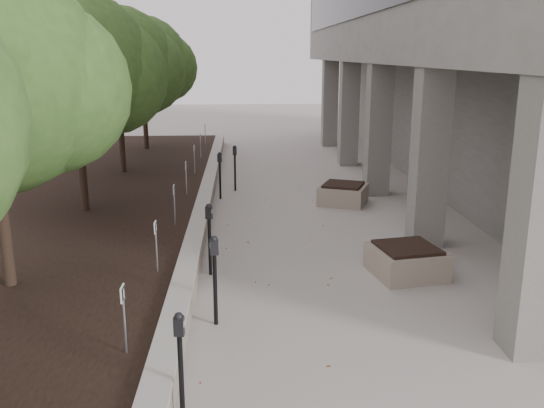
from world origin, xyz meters
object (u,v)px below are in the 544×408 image
object	(u,v)px
crabapple_tree_3	(77,102)
planter_back	(343,194)
crabapple_tree_5	(143,83)
parking_meter_4	(235,168)
parking_meter_2	(215,281)
parking_meter_5	(220,176)
crabapple_tree_4	(118,90)
parking_meter_1	(181,367)
parking_meter_3	(210,240)
planter_front	(407,260)

from	to	relation	value
crabapple_tree_3	planter_back	world-z (taller)	crabapple_tree_3
crabapple_tree_5	parking_meter_4	distance (m)	7.75
parking_meter_2	parking_meter_5	xyz separation A→B (m)	(-0.21, 8.49, -0.04)
crabapple_tree_4	crabapple_tree_5	world-z (taller)	same
crabapple_tree_3	parking_meter_1	bearing A→B (deg)	-68.76
parking_meter_2	parking_meter_4	xyz separation A→B (m)	(0.22, 9.57, -0.02)
crabapple_tree_3	planter_back	bearing A→B (deg)	14.85
planter_back	parking_meter_3	bearing A→B (deg)	-123.11
parking_meter_1	parking_meter_5	distance (m)	11.02
parking_meter_1	planter_back	bearing A→B (deg)	76.99
crabapple_tree_5	planter_back	bearing A→B (deg)	-49.46
crabapple_tree_3	crabapple_tree_4	world-z (taller)	same
crabapple_tree_3	parking_meter_3	bearing A→B (deg)	-47.52
crabapple_tree_4	parking_meter_4	world-z (taller)	crabapple_tree_4
crabapple_tree_5	parking_meter_2	bearing A→B (deg)	-77.34
crabapple_tree_4	parking_meter_5	xyz separation A→B (m)	(3.35, -2.41, -2.40)
crabapple_tree_4	planter_back	bearing A→B (deg)	-24.33
parking_meter_3	planter_front	bearing A→B (deg)	14.18
parking_meter_3	parking_meter_4	distance (m)	7.37
crabapple_tree_3	planter_back	xyz separation A→B (m)	(6.97, 1.85, -2.82)
crabapple_tree_4	parking_meter_1	size ratio (longest dim) A/B	3.91
parking_meter_3	planter_front	size ratio (longest dim) A/B	1.13
parking_meter_2	parking_meter_5	world-z (taller)	parking_meter_2
planter_front	planter_back	bearing A→B (deg)	92.88
parking_meter_2	parking_meter_4	bearing A→B (deg)	77.96
crabapple_tree_4	parking_meter_3	bearing A→B (deg)	-68.79
crabapple_tree_3	parking_meter_2	bearing A→B (deg)	-58.80
crabapple_tree_3	crabapple_tree_5	size ratio (longest dim) A/B	1.00
planter_front	crabapple_tree_3	bearing A→B (deg)	151.86
crabapple_tree_4	parking_meter_1	xyz separation A→B (m)	(3.27, -13.42, -2.42)
parking_meter_3	planter_front	xyz separation A→B (m)	(3.89, -0.21, -0.43)
parking_meter_5	planter_back	size ratio (longest dim) A/B	1.12
crabapple_tree_5	parking_meter_2	xyz separation A→B (m)	(3.57, -15.89, -2.37)
crabapple_tree_3	parking_meter_4	xyz separation A→B (m)	(3.79, 3.68, -2.38)
parking_meter_3	planter_back	size ratio (longest dim) A/B	1.14
parking_meter_5	planter_back	xyz separation A→B (m)	(3.62, -0.75, -0.42)
crabapple_tree_4	parking_meter_4	size ratio (longest dim) A/B	3.69
crabapple_tree_3	crabapple_tree_4	xyz separation A→B (m)	(0.00, 5.00, 0.00)
parking_meter_5	planter_back	distance (m)	3.72
parking_meter_1	planter_front	distance (m)	6.05
parking_meter_3	parking_meter_4	world-z (taller)	parking_meter_4
crabapple_tree_4	parking_meter_5	bearing A→B (deg)	-35.66
parking_meter_3	planter_back	xyz separation A→B (m)	(3.60, 5.53, -0.43)
parking_meter_1	planter_back	distance (m)	10.92
crabapple_tree_3	parking_meter_4	bearing A→B (deg)	44.11
crabapple_tree_3	crabapple_tree_4	distance (m)	5.00
crabapple_tree_4	planter_back	world-z (taller)	crabapple_tree_4
parking_meter_2	parking_meter_5	bearing A→B (deg)	80.75
crabapple_tree_5	planter_front	bearing A→B (deg)	-62.39
parking_meter_1	planter_front	world-z (taller)	parking_meter_1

